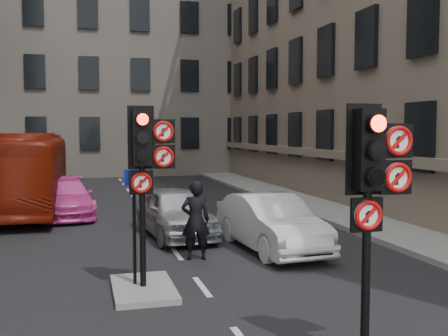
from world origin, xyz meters
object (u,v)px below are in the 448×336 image
bus_red (27,171)px  info_sign (134,210)px  car_white (270,223)px  car_pink (65,198)px  motorcyclist (196,220)px  signal_near (374,177)px  car_silver (175,212)px  signal_far (146,156)px  motorcycle (178,220)px

bus_red → info_sign: 12.40m
car_white → car_pink: car_white is taller
car_white → motorcyclist: bearing=-171.5°
signal_near → car_silver: bearing=97.0°
signal_far → motorcyclist: size_ratio=1.81×
car_silver → motorcycle: size_ratio=2.45×
car_silver → car_white: bearing=-54.7°
car_silver → motorcycle: bearing=-89.8°
car_pink → motorcyclist: size_ratio=2.41×
signal_near → bus_red: size_ratio=0.32×
car_white → car_silver: bearing=126.8°
signal_near → signal_far: 4.77m
car_pink → motorcycle: car_pink is taller
signal_near → signal_far: (-2.60, 4.00, 0.12)m
signal_far → info_sign: signal_far is taller
car_silver → bus_red: size_ratio=0.40×
car_white → motorcycle: bearing=129.5°
car_pink → bus_red: bearing=120.1°
signal_near → motorcyclist: bearing=100.2°
car_white → motorcycle: 3.08m
bus_red → car_silver: bearing=-54.5°
signal_near → bus_red: bearing=110.3°
car_white → bus_red: 11.74m
signal_far → car_pink: size_ratio=0.75×
signal_far → bus_red: signal_far is taller
motorcycle → car_pink: bearing=117.7°
signal_near → car_white: (1.03, 6.79, -1.84)m
motorcycle → motorcyclist: bearing=-96.6°
signal_near → motorcycle: size_ratio=1.99×
car_white → signal_near: bearing=-103.0°
car_pink → motorcyclist: 8.42m
car_silver → signal_far: bearing=-111.5°
car_pink → bus_red: size_ratio=0.43×
motorcyclist → bus_red: bearing=-58.9°
bus_red → motorcyclist: (4.86, -9.88, -0.56)m
signal_near → motorcyclist: signal_near is taller
car_silver → car_pink: size_ratio=0.92×
car_pink → info_sign: 10.02m
signal_near → signal_far: size_ratio=1.00×
car_pink → motorcycle: bearing=-61.2°
signal_near → bus_red: (-5.99, 16.17, -1.03)m
signal_far → motorcycle: size_ratio=1.99×
car_white → info_sign: 4.74m
car_silver → car_pink: (-3.34, 4.76, -0.06)m
signal_near → car_white: bearing=81.4°
car_white → info_sign: bearing=-150.3°
info_sign → bus_red: bearing=112.0°
motorcycle → motorcyclist: (-0.02, -2.71, 0.45)m
motorcyclist → car_silver: bearing=-85.0°
signal_far → bus_red: 12.68m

